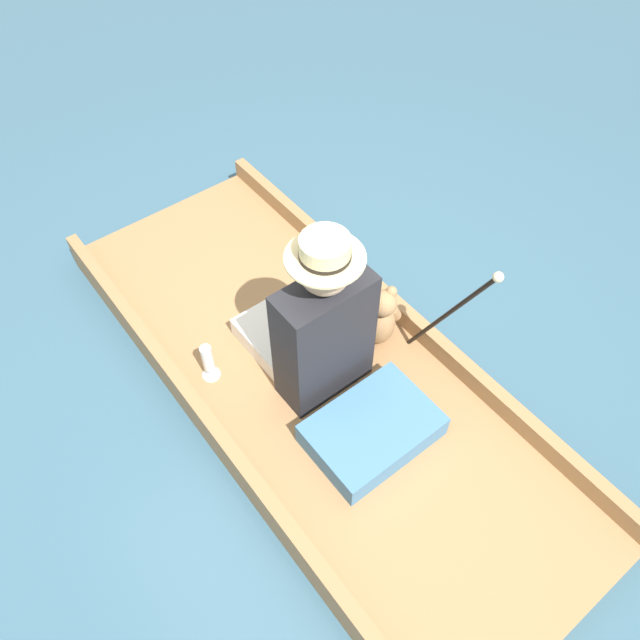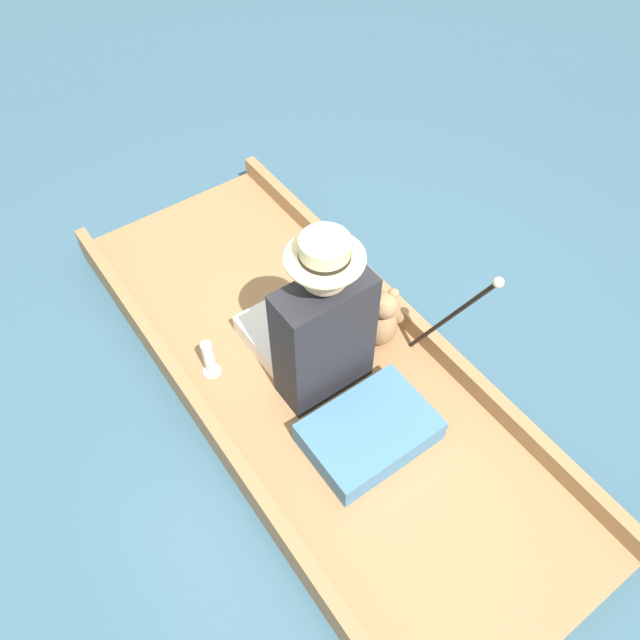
# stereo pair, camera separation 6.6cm
# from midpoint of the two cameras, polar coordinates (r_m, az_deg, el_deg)

# --- Properties ---
(ground_plane) EXTENTS (16.00, 16.00, 0.00)m
(ground_plane) POSITION_cam_midpoint_polar(r_m,az_deg,el_deg) (3.12, -1.16, -5.97)
(ground_plane) COLOR #385B70
(punt_boat) EXTENTS (1.17, 2.99, 0.22)m
(punt_boat) POSITION_cam_midpoint_polar(r_m,az_deg,el_deg) (3.07, -1.18, -5.30)
(punt_boat) COLOR #997047
(punt_boat) RESTS_ON ground_plane
(seat_cushion) EXTENTS (0.56, 0.39, 0.13)m
(seat_cushion) POSITION_cam_midpoint_polar(r_m,az_deg,el_deg) (2.80, 4.11, -10.00)
(seat_cushion) COLOR teal
(seat_cushion) RESTS_ON punt_boat
(seated_person) EXTENTS (0.43, 0.67, 0.93)m
(seated_person) POSITION_cam_midpoint_polar(r_m,az_deg,el_deg) (2.74, -1.06, -0.69)
(seated_person) COLOR white
(seated_person) RESTS_ON punt_boat
(teddy_bear) EXTENTS (0.25, 0.15, 0.36)m
(teddy_bear) POSITION_cam_midpoint_polar(r_m,az_deg,el_deg) (3.02, 4.96, 0.16)
(teddy_bear) COLOR #9E754C
(teddy_bear) RESTS_ON punt_boat
(wine_glass) EXTENTS (0.09, 0.09, 0.22)m
(wine_glass) POSITION_cam_midpoint_polar(r_m,az_deg,el_deg) (2.97, -10.84, -3.62)
(wine_glass) COLOR silver
(wine_glass) RESTS_ON punt_boat
(walking_cane) EXTENTS (0.04, 0.39, 0.82)m
(walking_cane) POSITION_cam_midpoint_polar(r_m,az_deg,el_deg) (2.71, 11.63, 1.07)
(walking_cane) COLOR black
(walking_cane) RESTS_ON punt_boat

